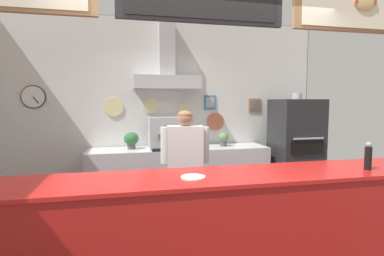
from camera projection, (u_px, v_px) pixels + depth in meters
back_wall_assembly at (168, 105)px, 4.74m from camera, size 5.04×2.46×2.95m
service_counter at (212, 240)px, 2.42m from camera, size 4.40×0.64×1.07m
back_prep_counter at (179, 178)px, 4.65m from camera, size 2.74×0.62×0.93m
pizza_oven at (295, 152)px, 4.76m from camera, size 0.69×0.66×1.77m
shop_worker at (185, 170)px, 3.58m from camera, size 0.57×0.28×1.54m
espresso_machine at (165, 133)px, 4.51m from camera, size 0.47×0.48×0.47m
potted_rosemary at (131, 139)px, 4.47m from camera, size 0.22×0.22×0.25m
potted_basil at (223, 138)px, 4.76m from camera, size 0.16×0.16×0.22m
potted_thyme at (186, 138)px, 4.62m from camera, size 0.22×0.22×0.26m
pepper_grinder at (368, 156)px, 2.54m from camera, size 0.06×0.06×0.24m
condiment_plate at (193, 177)px, 2.28m from camera, size 0.19×0.19×0.01m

